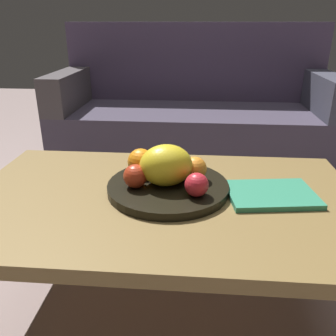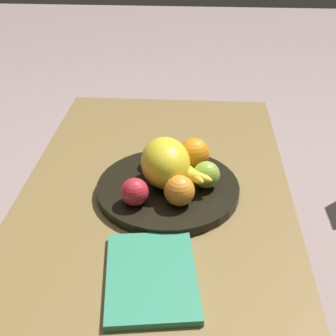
# 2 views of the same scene
# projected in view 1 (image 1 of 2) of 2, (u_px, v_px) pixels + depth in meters

# --- Properties ---
(ground_plane) EXTENTS (8.00, 8.00, 0.00)m
(ground_plane) POSITION_uv_depth(u_px,v_px,m) (163.00, 308.00, 1.21)
(ground_plane) COLOR gray
(coffee_table) EXTENTS (1.16, 0.70, 0.43)m
(coffee_table) POSITION_uv_depth(u_px,v_px,m) (163.00, 209.00, 1.06)
(coffee_table) COLOR brown
(coffee_table) RESTS_ON ground_plane
(couch) EXTENTS (1.70, 0.70, 0.90)m
(couch) POSITION_uv_depth(u_px,v_px,m) (193.00, 120.00, 2.30)
(couch) COLOR #3E3747
(couch) RESTS_ON ground_plane
(fruit_bowl) EXTENTS (0.36, 0.36, 0.03)m
(fruit_bowl) POSITION_uv_depth(u_px,v_px,m) (168.00, 187.00, 1.06)
(fruit_bowl) COLOR black
(fruit_bowl) RESTS_ON coffee_table
(melon_large_front) EXTENTS (0.18, 0.15, 0.12)m
(melon_large_front) POSITION_uv_depth(u_px,v_px,m) (166.00, 165.00, 1.03)
(melon_large_front) COLOR gold
(melon_large_front) RESTS_ON fruit_bowl
(orange_front) EXTENTS (0.07, 0.07, 0.07)m
(orange_front) POSITION_uv_depth(u_px,v_px,m) (195.00, 169.00, 1.07)
(orange_front) COLOR orange
(orange_front) RESTS_ON fruit_bowl
(orange_left) EXTENTS (0.08, 0.08, 0.08)m
(orange_left) POSITION_uv_depth(u_px,v_px,m) (141.00, 162.00, 1.11)
(orange_left) COLOR orange
(orange_left) RESTS_ON fruit_bowl
(apple_front) EXTENTS (0.07, 0.07, 0.07)m
(apple_front) POSITION_uv_depth(u_px,v_px,m) (197.00, 185.00, 0.97)
(apple_front) COLOR red
(apple_front) RESTS_ON fruit_bowl
(apple_left) EXTENTS (0.07, 0.07, 0.07)m
(apple_left) POSITION_uv_depth(u_px,v_px,m) (171.00, 161.00, 1.13)
(apple_left) COLOR #81AB34
(apple_left) RESTS_ON fruit_bowl
(apple_right) EXTENTS (0.07, 0.07, 0.07)m
(apple_right) POSITION_uv_depth(u_px,v_px,m) (135.00, 176.00, 1.03)
(apple_right) COLOR #AB3119
(apple_right) RESTS_ON fruit_bowl
(banana_bunch) EXTENTS (0.16, 0.15, 0.06)m
(banana_bunch) POSITION_uv_depth(u_px,v_px,m) (170.00, 169.00, 1.08)
(banana_bunch) COLOR yellow
(banana_bunch) RESTS_ON fruit_bowl
(magazine) EXTENTS (0.27, 0.21, 0.02)m
(magazine) POSITION_uv_depth(u_px,v_px,m) (271.00, 194.00, 1.03)
(magazine) COLOR #318462
(magazine) RESTS_ON coffee_table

